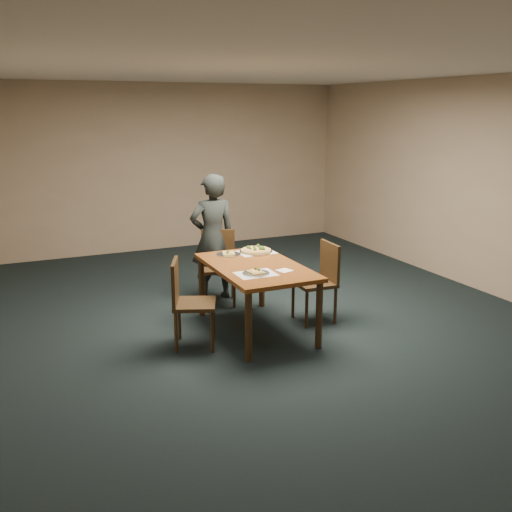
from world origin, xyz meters
name	(u,v)px	position (x,y,z in m)	size (l,w,h in m)	color
ground	(278,321)	(0.00, 0.00, 0.00)	(8.00, 8.00, 0.00)	black
room_shell	(280,170)	(0.00, 0.00, 1.74)	(8.00, 8.00, 8.00)	tan
dining_table	(256,273)	(-0.35, -0.15, 0.66)	(0.90, 1.50, 0.75)	brown
chair_far	(219,262)	(-0.37, 0.94, 0.52)	(0.53, 0.53, 0.91)	black
chair_left	(187,298)	(-1.16, -0.24, 0.52)	(0.55, 0.55, 0.91)	black
chair_right	(321,277)	(0.46, -0.15, 0.52)	(0.44, 0.44, 0.91)	black
diner	(213,238)	(-0.39, 1.08, 0.80)	(0.59, 0.38, 1.61)	black
placemat_main	(256,252)	(-0.12, 0.36, 0.75)	(0.42, 0.32, 0.00)	white
placemat_near	(256,274)	(-0.49, -0.46, 0.75)	(0.40, 0.30, 0.00)	white
pizza_pan	(256,250)	(-0.12, 0.36, 0.77)	(0.39, 0.39, 0.07)	silver
slice_plate_near	(256,273)	(-0.49, -0.46, 0.76)	(0.28, 0.28, 0.06)	silver
slice_plate_far	(229,254)	(-0.46, 0.38, 0.76)	(0.28, 0.28, 0.06)	silver
napkin	(285,271)	(-0.17, -0.48, 0.75)	(0.14, 0.14, 0.01)	white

